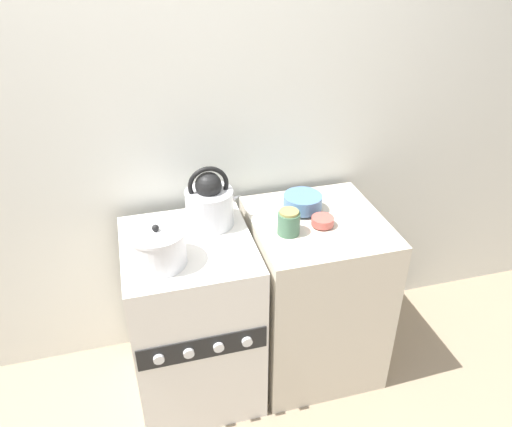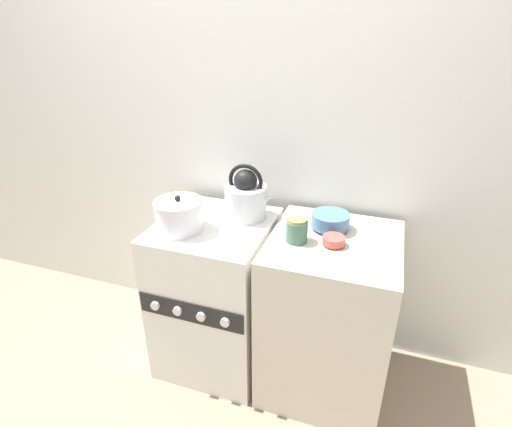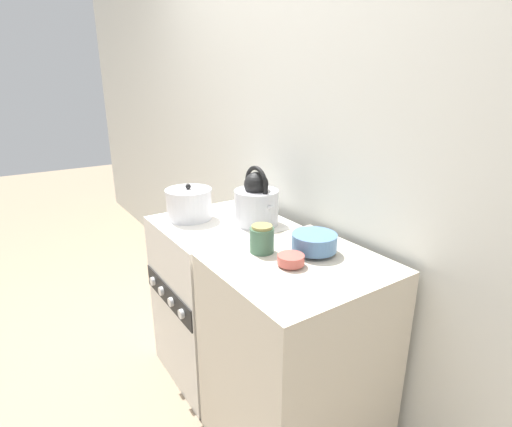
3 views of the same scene
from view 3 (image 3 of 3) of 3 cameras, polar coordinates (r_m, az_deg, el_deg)
ground_plane at (r=2.30m, az=-11.42°, el=-22.77°), size 12.00×12.00×0.00m
wall_back at (r=2.09m, az=4.14°, el=11.41°), size 7.00×0.06×2.50m
stove at (r=2.15m, az=-4.81°, el=-11.75°), size 0.56×0.61×0.85m
counter at (r=1.75m, az=5.86°, el=-19.78°), size 0.59×0.61×0.86m
kettle at (r=1.90m, az=0.07°, el=1.64°), size 0.26×0.21×0.28m
cooking_pot at (r=2.02m, az=-9.54°, el=1.39°), size 0.23×0.23×0.18m
enamel_bowl at (r=1.59m, az=8.31°, el=-4.06°), size 0.18×0.18×0.08m
small_ceramic_bowl at (r=1.48m, az=5.00°, el=-6.59°), size 0.10×0.10×0.04m
storage_jar at (r=1.58m, az=0.84°, el=-3.66°), size 0.10×0.10×0.11m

